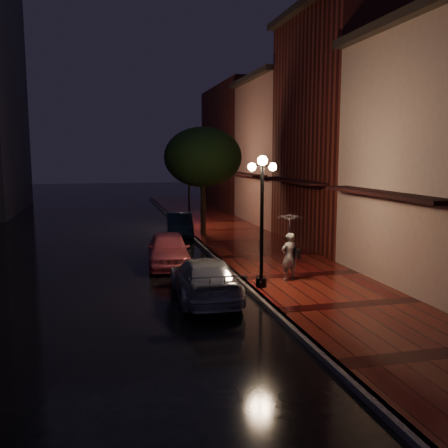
{
  "coord_description": "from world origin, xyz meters",
  "views": [
    {
      "loc": [
        -4.64,
        -20.3,
        4.51
      ],
      "look_at": [
        0.59,
        1.19,
        1.4
      ],
      "focal_mm": 40.0,
      "sensor_mm": 36.0,
      "label": 1
    }
  ],
  "objects": [
    {
      "name": "storefront_far",
      "position": [
        7.0,
        10.0,
        4.5
      ],
      "size": [
        5.0,
        8.0,
        9.0
      ],
      "primitive_type": "cube",
      "color": "#8C5951",
      "rests_on": "ground"
    },
    {
      "name": "pink_car",
      "position": [
        -2.14,
        -0.56,
        0.69
      ],
      "size": [
        1.98,
        4.2,
        1.39
      ],
      "primitive_type": "imported",
      "rotation": [
        0.0,
        0.0,
        -0.08
      ],
      "color": "#CE5561",
      "rests_on": "ground"
    },
    {
      "name": "ground",
      "position": [
        0.0,
        0.0,
        0.0
      ],
      "size": [
        120.0,
        120.0,
        0.0
      ],
      "primitive_type": "plane",
      "color": "black",
      "rests_on": "ground"
    },
    {
      "name": "streetlamp_far",
      "position": [
        0.35,
        9.0,
        2.6
      ],
      "size": [
        0.96,
        0.36,
        4.31
      ],
      "color": "black",
      "rests_on": "sidewalk"
    },
    {
      "name": "streetlamp_near",
      "position": [
        0.35,
        -5.0,
        2.6
      ],
      "size": [
        0.96,
        0.36,
        4.31
      ],
      "color": "black",
      "rests_on": "sidewalk"
    },
    {
      "name": "woman_with_umbrella",
      "position": [
        1.57,
        -4.36,
        1.7
      ],
      "size": [
        0.97,
        0.99,
        2.34
      ],
      "rotation": [
        0.0,
        0.0,
        3.39
      ],
      "color": "white",
      "rests_on": "sidewalk"
    },
    {
      "name": "silver_car",
      "position": [
        -1.64,
        -5.45,
        0.66
      ],
      "size": [
        1.99,
        4.59,
        1.32
      ],
      "primitive_type": "imported",
      "rotation": [
        0.0,
        0.0,
        3.11
      ],
      "color": "#9FA0A7",
      "rests_on": "ground"
    },
    {
      "name": "storefront_extra",
      "position": [
        7.0,
        20.0,
        5.0
      ],
      "size": [
        5.0,
        12.0,
        10.0
      ],
      "primitive_type": "cube",
      "color": "#511914",
      "rests_on": "ground"
    },
    {
      "name": "navy_car",
      "position": [
        -0.6,
        6.65,
        0.65
      ],
      "size": [
        1.79,
        4.06,
        1.3
      ],
      "primitive_type": "imported",
      "rotation": [
        0.0,
        0.0,
        -0.11
      ],
      "color": "black",
      "rests_on": "ground"
    },
    {
      "name": "curb",
      "position": [
        0.0,
        0.0,
        0.07
      ],
      "size": [
        0.25,
        60.0,
        0.15
      ],
      "primitive_type": "cube",
      "color": "#595451",
      "rests_on": "ground"
    },
    {
      "name": "parking_meter",
      "position": [
        0.69,
        -3.86,
        0.89
      ],
      "size": [
        0.12,
        0.09,
        1.22
      ],
      "rotation": [
        0.0,
        0.0,
        -0.05
      ],
      "color": "black",
      "rests_on": "sidewalk"
    },
    {
      "name": "storefront_mid",
      "position": [
        7.0,
        2.0,
        5.5
      ],
      "size": [
        5.0,
        8.0,
        11.0
      ],
      "primitive_type": "cube",
      "color": "#511914",
      "rests_on": "ground"
    },
    {
      "name": "street_tree",
      "position": [
        0.61,
        5.99,
        4.24
      ],
      "size": [
        4.16,
        4.16,
        5.8
      ],
      "color": "black",
      "rests_on": "sidewalk"
    },
    {
      "name": "sidewalk",
      "position": [
        2.25,
        0.0,
        0.07
      ],
      "size": [
        4.5,
        60.0,
        0.15
      ],
      "primitive_type": "cube",
      "color": "#4D0E0D",
      "rests_on": "ground"
    }
  ]
}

